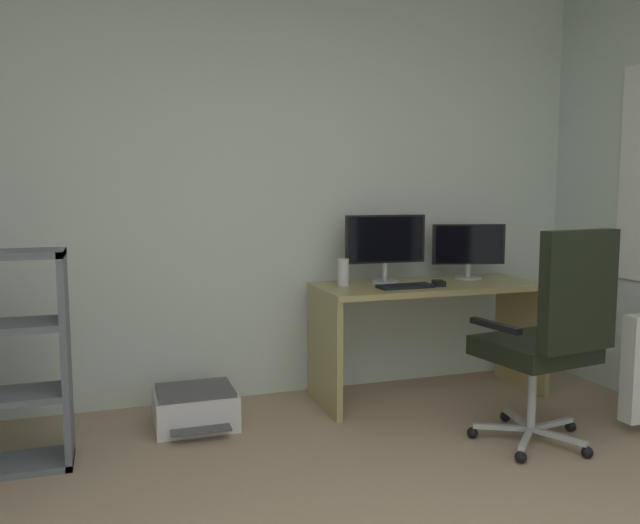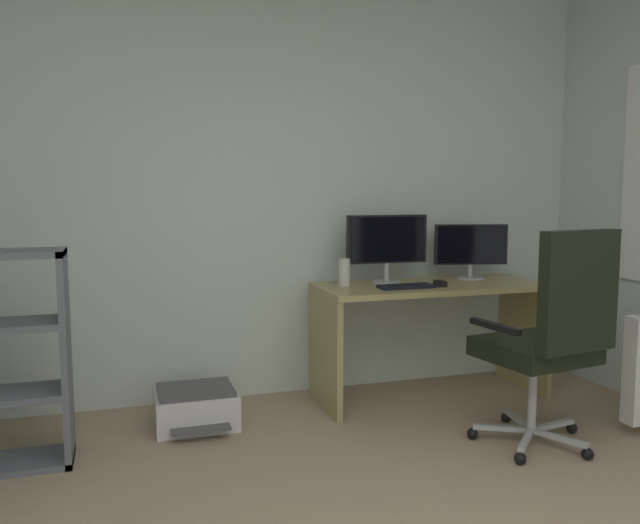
% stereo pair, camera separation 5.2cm
% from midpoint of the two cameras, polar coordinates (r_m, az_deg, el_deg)
% --- Properties ---
extents(wall_back, '(4.57, 0.10, 2.72)m').
position_cam_midpoint_polar(wall_back, '(4.11, -6.45, 6.84)').
color(wall_back, silver).
rests_on(wall_back, ground).
extents(desk, '(1.45, 0.59, 0.74)m').
position_cam_midpoint_polar(desk, '(4.14, 9.32, -4.59)').
color(desk, tan).
rests_on(desk, ground).
extents(monitor_main, '(0.53, 0.18, 0.43)m').
position_cam_midpoint_polar(monitor_main, '(4.08, 5.51, 1.80)').
color(monitor_main, '#B2B5B7').
rests_on(monitor_main, desk).
extents(monitor_secondary, '(0.48, 0.18, 0.36)m').
position_cam_midpoint_polar(monitor_secondary, '(4.36, 12.81, 1.33)').
color(monitor_secondary, '#B2B5B7').
rests_on(monitor_secondary, desk).
extents(keyboard, '(0.34, 0.14, 0.02)m').
position_cam_midpoint_polar(keyboard, '(3.90, 7.25, -2.16)').
color(keyboard, black).
rests_on(keyboard, desk).
extents(computer_mouse, '(0.08, 0.11, 0.03)m').
position_cam_midpoint_polar(computer_mouse, '(4.01, 10.20, -1.88)').
color(computer_mouse, black).
rests_on(computer_mouse, desk).
extents(desktop_speaker, '(0.07, 0.07, 0.17)m').
position_cam_midpoint_polar(desktop_speaker, '(3.94, 1.72, -0.92)').
color(desktop_speaker, silver).
rests_on(desktop_speaker, desk).
extents(office_chair, '(0.64, 0.66, 1.14)m').
position_cam_midpoint_polar(office_chair, '(3.43, 19.52, -5.84)').
color(office_chair, '#B7BABC').
rests_on(office_chair, ground).
extents(printer, '(0.45, 0.45, 0.22)m').
position_cam_midpoint_polar(printer, '(3.75, -11.46, -12.65)').
color(printer, silver).
rests_on(printer, ground).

